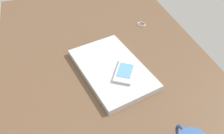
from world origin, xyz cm
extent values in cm
cube|color=brown|center=(0.00, 0.00, 1.50)|extent=(120.00, 80.00, 3.00)
cube|color=#B7BABC|center=(-7.66, -0.82, 4.06)|extent=(36.81, 27.47, 2.12)
cube|color=silver|center=(-11.86, -4.35, 5.61)|extent=(12.92, 11.30, 0.98)
cube|color=#5993E0|center=(-11.86, -4.35, 6.17)|extent=(8.54, 7.85, 0.14)
torus|color=silver|center=(17.46, -23.16, 3.18)|extent=(3.77, 3.77, 0.36)
camera|label=1|loc=(-64.62, 17.07, 62.54)|focal=36.63mm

